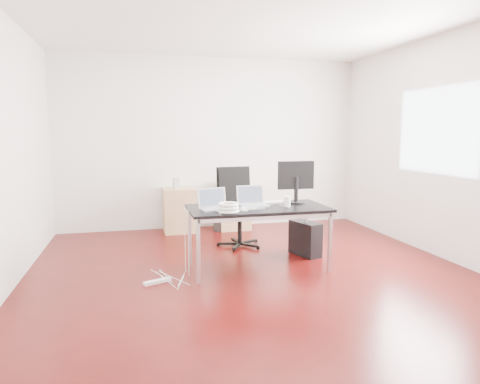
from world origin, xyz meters
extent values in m
plane|color=#3A0706|center=(0.00, 0.00, 0.00)|extent=(5.00, 5.00, 0.00)
plane|color=silver|center=(0.00, 0.00, 2.80)|extent=(5.00, 5.00, 0.00)
plane|color=silver|center=(0.00, 2.50, 1.40)|extent=(5.00, 0.00, 5.00)
plane|color=silver|center=(0.00, -2.50, 1.40)|extent=(5.00, 0.00, 5.00)
plane|color=silver|center=(-2.50, 0.00, 1.40)|extent=(0.00, 5.00, 5.00)
plane|color=silver|center=(2.50, 0.00, 1.40)|extent=(0.00, 5.00, 5.00)
plane|color=white|center=(2.48, 0.20, 1.60)|extent=(0.00, 1.50, 1.50)
cube|color=black|center=(0.11, 0.13, 0.71)|extent=(1.60, 0.80, 0.03)
cube|color=silver|center=(-0.64, -0.22, 0.35)|extent=(0.04, 0.04, 0.70)
cube|color=silver|center=(-0.64, 0.48, 0.35)|extent=(0.04, 0.04, 0.70)
cube|color=silver|center=(0.86, -0.22, 0.35)|extent=(0.04, 0.04, 0.70)
cube|color=silver|center=(0.86, 0.48, 0.35)|extent=(0.04, 0.04, 0.70)
cylinder|color=black|center=(0.14, 1.11, 0.23)|extent=(0.06, 0.06, 0.47)
cube|color=black|center=(0.14, 1.11, 0.50)|extent=(0.53, 0.51, 0.06)
cube|color=black|center=(0.11, 1.33, 0.81)|extent=(0.47, 0.15, 0.55)
cube|color=tan|center=(-0.59, 2.23, 0.35)|extent=(0.50, 0.50, 0.70)
cube|color=tan|center=(0.30, 2.23, 0.35)|extent=(0.50, 0.50, 0.70)
cube|color=black|center=(0.86, 0.50, 0.22)|extent=(0.33, 0.49, 0.44)
cylinder|color=black|center=(0.07, 2.12, 0.14)|extent=(0.24, 0.24, 0.28)
cube|color=white|center=(-1.07, -0.11, 0.02)|extent=(0.30, 0.17, 0.04)
cube|color=silver|center=(-0.40, 0.05, 0.74)|extent=(0.36, 0.28, 0.01)
cube|color=silver|center=(-0.42, 0.16, 0.85)|extent=(0.33, 0.10, 0.22)
cube|color=#475166|center=(-0.42, 0.16, 0.85)|extent=(0.29, 0.09, 0.18)
cube|color=silver|center=(0.07, 0.16, 0.74)|extent=(0.34, 0.24, 0.01)
cube|color=silver|center=(0.06, 0.28, 0.85)|extent=(0.33, 0.06, 0.22)
cube|color=#475166|center=(0.06, 0.27, 0.85)|extent=(0.29, 0.05, 0.18)
cylinder|color=black|center=(0.63, 0.28, 0.74)|extent=(0.26, 0.26, 0.02)
cylinder|color=black|center=(0.63, 0.28, 0.90)|extent=(0.05, 0.05, 0.30)
cube|color=black|center=(0.63, 0.29, 1.07)|extent=(0.45, 0.05, 0.34)
cube|color=#475166|center=(0.63, 0.32, 1.07)|extent=(0.40, 0.01, 0.29)
cube|color=white|center=(0.35, 0.34, 0.74)|extent=(0.45, 0.17, 0.02)
cylinder|color=white|center=(0.44, 0.07, 0.79)|extent=(0.10, 0.10, 0.12)
cylinder|color=#582B1E|center=(0.46, 0.13, 0.78)|extent=(0.08, 0.08, 0.10)
torus|color=white|center=(-0.30, -0.13, 0.75)|extent=(0.24, 0.24, 0.04)
torus|color=white|center=(-0.30, -0.13, 0.78)|extent=(0.23, 0.23, 0.04)
torus|color=white|center=(-0.30, -0.13, 0.82)|extent=(0.22, 0.22, 0.04)
cube|color=white|center=(-0.10, -0.05, 0.74)|extent=(0.09, 0.09, 0.03)
cube|color=#9E9E9E|center=(-0.63, 2.16, 0.79)|extent=(0.11, 0.10, 0.18)
cube|color=black|center=(0.22, 2.25, 0.74)|extent=(0.33, 0.28, 0.09)
camera|label=1|loc=(-1.26, -4.54, 1.59)|focal=32.00mm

